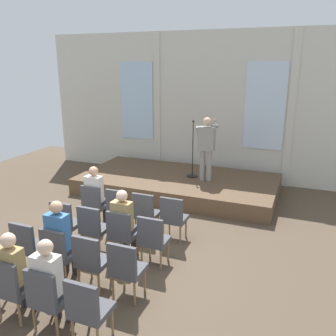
{
  "coord_description": "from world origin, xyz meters",
  "views": [
    {
      "loc": [
        3.17,
        -4.9,
        3.39
      ],
      "look_at": [
        0.24,
        2.45,
        1.06
      ],
      "focal_mm": 37.83,
      "sensor_mm": 36.0,
      "label": 1
    }
  ],
  "objects_px": {
    "chair_r2_c2": "(91,259)",
    "chair_r2_c3": "(126,267)",
    "chair_r2_c0": "(28,244)",
    "chair_r3_c3": "(88,308)",
    "chair_r0_c3": "(173,216)",
    "chair_r3_c1": "(11,285)",
    "chair_r0_c2": "(145,211)",
    "audience_r2_c1": "(60,236)",
    "chair_r1_c1": "(93,226)",
    "chair_r1_c3": "(153,238)",
    "audience_r0_c0": "(96,193)",
    "chair_r0_c0": "(94,203)",
    "chair_r1_c2": "(122,232)",
    "chair_r0_c1": "(119,207)",
    "audience_r3_c1": "(14,270)",
    "speaker": "(206,144)",
    "audience_r1_c2": "(124,220)",
    "chair_r2_c1": "(58,251)",
    "mic_stand": "(192,165)",
    "chair_r3_c2": "(48,296)",
    "chair_r1_c0": "(66,221)",
    "audience_r3_c2": "(51,279)"
  },
  "relations": [
    {
      "from": "chair_r0_c2",
      "to": "audience_r0_c0",
      "type": "bearing_deg",
      "value": 176.18
    },
    {
      "from": "chair_r0_c3",
      "to": "chair_r2_c3",
      "type": "bearing_deg",
      "value": -90.0
    },
    {
      "from": "chair_r0_c2",
      "to": "chair_r2_c2",
      "type": "height_order",
      "value": "same"
    },
    {
      "from": "chair_r1_c2",
      "to": "chair_r3_c3",
      "type": "height_order",
      "value": "same"
    },
    {
      "from": "audience_r1_c2",
      "to": "audience_r3_c1",
      "type": "distance_m",
      "value": 2.04
    },
    {
      "from": "chair_r0_c1",
      "to": "chair_r2_c3",
      "type": "height_order",
      "value": "same"
    },
    {
      "from": "audience_r0_c0",
      "to": "chair_r2_c2",
      "type": "distance_m",
      "value": 2.37
    },
    {
      "from": "chair_r0_c0",
      "to": "chair_r2_c2",
      "type": "xyz_separation_m",
      "value": [
        1.21,
        -1.95,
        0.0
      ]
    },
    {
      "from": "chair_r2_c2",
      "to": "chair_r2_c3",
      "type": "distance_m",
      "value": 0.61
    },
    {
      "from": "mic_stand",
      "to": "chair_r3_c2",
      "type": "xyz_separation_m",
      "value": [
        -0.06,
        -5.78,
        -0.23
      ]
    },
    {
      "from": "chair_r3_c1",
      "to": "chair_r3_c3",
      "type": "bearing_deg",
      "value": 0.0
    },
    {
      "from": "audience_r2_c1",
      "to": "chair_r3_c2",
      "type": "height_order",
      "value": "audience_r2_c1"
    },
    {
      "from": "chair_r2_c2",
      "to": "chair_r0_c3",
      "type": "bearing_deg",
      "value": 72.72
    },
    {
      "from": "chair_r2_c2",
      "to": "chair_r2_c3",
      "type": "xyz_separation_m",
      "value": [
        0.61,
        0.0,
        0.0
      ]
    },
    {
      "from": "chair_r2_c3",
      "to": "chair_r2_c0",
      "type": "bearing_deg",
      "value": 180.0
    },
    {
      "from": "chair_r2_c0",
      "to": "chair_r3_c3",
      "type": "bearing_deg",
      "value": -28.19
    },
    {
      "from": "chair_r0_c3",
      "to": "chair_r1_c3",
      "type": "relative_size",
      "value": 1.0
    },
    {
      "from": "chair_r2_c2",
      "to": "audience_r3_c1",
      "type": "distance_m",
      "value": 1.09
    },
    {
      "from": "chair_r0_c1",
      "to": "chair_r2_c2",
      "type": "distance_m",
      "value": 2.04
    },
    {
      "from": "chair_r2_c3",
      "to": "chair_r0_c2",
      "type": "bearing_deg",
      "value": 107.28
    },
    {
      "from": "chair_r2_c3",
      "to": "chair_r0_c3",
      "type": "bearing_deg",
      "value": 90.0
    },
    {
      "from": "chair_r0_c0",
      "to": "chair_r1_c2",
      "type": "relative_size",
      "value": 1.0
    },
    {
      "from": "chair_r3_c3",
      "to": "chair_r2_c2",
      "type": "bearing_deg",
      "value": 121.88
    },
    {
      "from": "audience_r0_c0",
      "to": "chair_r2_c1",
      "type": "height_order",
      "value": "audience_r0_c0"
    },
    {
      "from": "chair_r0_c2",
      "to": "chair_r1_c2",
      "type": "distance_m",
      "value": 0.97
    },
    {
      "from": "audience_r3_c1",
      "to": "chair_r3_c3",
      "type": "height_order",
      "value": "audience_r3_c1"
    },
    {
      "from": "chair_r2_c1",
      "to": "mic_stand",
      "type": "bearing_deg",
      "value": 82.07
    },
    {
      "from": "speaker",
      "to": "chair_r0_c0",
      "type": "bearing_deg",
      "value": -122.01
    },
    {
      "from": "chair_r0_c3",
      "to": "audience_r2_c1",
      "type": "relative_size",
      "value": 0.69
    },
    {
      "from": "audience_r2_c1",
      "to": "chair_r3_c3",
      "type": "bearing_deg",
      "value": -40.99
    },
    {
      "from": "chair_r2_c2",
      "to": "chair_r3_c3",
      "type": "bearing_deg",
      "value": -58.12
    },
    {
      "from": "chair_r2_c2",
      "to": "chair_r2_c0",
      "type": "bearing_deg",
      "value": 180.0
    },
    {
      "from": "chair_r3_c3",
      "to": "chair_r2_c0",
      "type": "bearing_deg",
      "value": 151.81
    },
    {
      "from": "speaker",
      "to": "chair_r1_c1",
      "type": "height_order",
      "value": "speaker"
    },
    {
      "from": "chair_r2_c1",
      "to": "audience_r3_c1",
      "type": "height_order",
      "value": "audience_r3_c1"
    },
    {
      "from": "audience_r0_c0",
      "to": "chair_r0_c2",
      "type": "xyz_separation_m",
      "value": [
        1.21,
        -0.08,
        -0.2
      ]
    },
    {
      "from": "chair_r2_c2",
      "to": "chair_r1_c0",
      "type": "bearing_deg",
      "value": 141.2
    },
    {
      "from": "chair_r0_c3",
      "to": "chair_r3_c1",
      "type": "relative_size",
      "value": 1.0
    },
    {
      "from": "chair_r2_c1",
      "to": "chair_r3_c3",
      "type": "height_order",
      "value": "same"
    },
    {
      "from": "mic_stand",
      "to": "chair_r3_c3",
      "type": "bearing_deg",
      "value": -84.64
    },
    {
      "from": "audience_r1_c2",
      "to": "audience_r3_c2",
      "type": "height_order",
      "value": "audience_r3_c2"
    },
    {
      "from": "chair_r0_c1",
      "to": "chair_r1_c1",
      "type": "xyz_separation_m",
      "value": [
        0.0,
        -0.97,
        0.0
      ]
    },
    {
      "from": "chair_r1_c0",
      "to": "chair_r1_c2",
      "type": "height_order",
      "value": "same"
    },
    {
      "from": "chair_r0_c1",
      "to": "chair_r2_c0",
      "type": "bearing_deg",
      "value": -107.28
    },
    {
      "from": "chair_r0_c1",
      "to": "chair_r0_c2",
      "type": "distance_m",
      "value": 0.61
    },
    {
      "from": "chair_r0_c1",
      "to": "audience_r1_c2",
      "type": "distance_m",
      "value": 1.09
    },
    {
      "from": "chair_r2_c0",
      "to": "chair_r1_c0",
      "type": "bearing_deg",
      "value": 90.0
    },
    {
      "from": "chair_r0_c3",
      "to": "audience_r3_c1",
      "type": "height_order",
      "value": "audience_r3_c1"
    },
    {
      "from": "chair_r3_c2",
      "to": "audience_r3_c1",
      "type": "bearing_deg",
      "value": 172.16
    },
    {
      "from": "chair_r1_c1",
      "to": "chair_r1_c3",
      "type": "relative_size",
      "value": 1.0
    }
  ]
}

